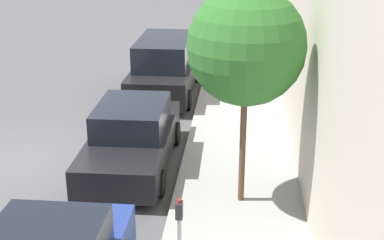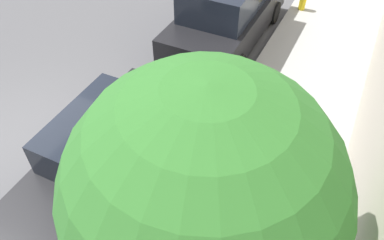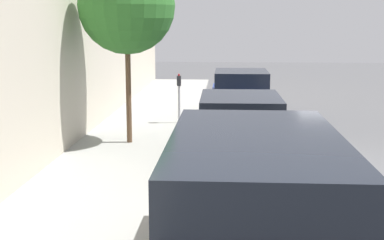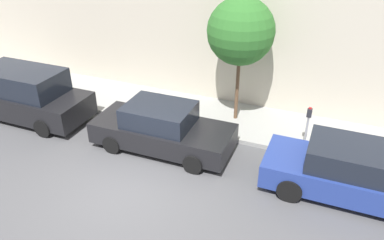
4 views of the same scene
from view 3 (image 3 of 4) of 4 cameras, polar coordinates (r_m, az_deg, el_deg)
name	(u,v)px [view 3 (image 3 of 4)]	position (r m, az deg, el deg)	size (l,w,h in m)	color
ground_plane	(353,170)	(11.50, 16.77, -5.13)	(60.00, 60.00, 0.00)	#515154
sidewalk	(119,163)	(11.39, -7.75, -4.52)	(2.69, 32.00, 0.15)	#9E9E99
parked_sedan_nearest	(241,97)	(16.50, 5.23, 2.45)	(1.92, 4.50, 1.54)	navy
parked_sedan_second	(240,135)	(10.96, 5.13, -1.57)	(1.92, 4.52, 1.54)	black
parked_minivan_third	(254,231)	(5.52, 6.67, -11.65)	(2.02, 4.91, 1.90)	black
parking_meter_near	(179,93)	(15.19, -1.39, 2.90)	(0.11, 0.15, 1.40)	#ADADB2
street_tree	(127,6)	(12.63, -6.98, 12.01)	(2.24, 2.24, 4.34)	brown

